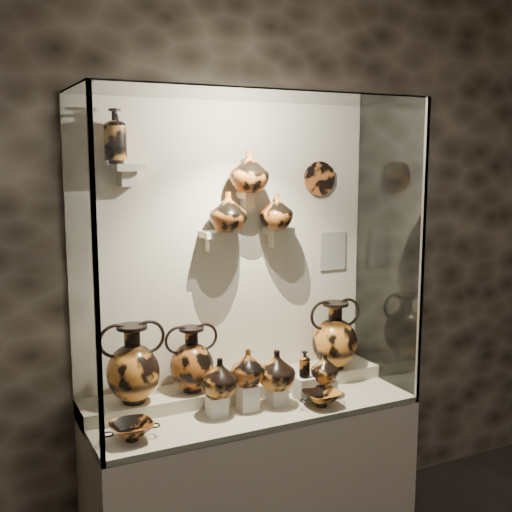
{
  "coord_description": "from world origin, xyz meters",
  "views": [
    {
      "loc": [
        -1.39,
        -0.67,
        2.1
      ],
      "look_at": [
        0.06,
        2.25,
        1.6
      ],
      "focal_mm": 45.0,
      "sensor_mm": 36.0,
      "label": 1
    }
  ],
  "objects_px": {
    "kylix_right": "(321,397)",
    "kylix_left": "(131,430)",
    "lekythos_tall": "(115,133)",
    "amphora_mid": "(192,359)",
    "jug_a": "(220,377)",
    "amphora_right": "(335,335)",
    "ovoid_vase_a": "(228,212)",
    "ovoid_vase_c": "(276,211)",
    "jug_b": "(248,367)",
    "amphora_left": "(133,364)",
    "ovoid_vase_b": "(249,171)",
    "jug_e": "(324,368)",
    "jug_c": "(276,370)",
    "lekythos_small": "(304,362)"
  },
  "relations": [
    {
      "from": "lekythos_tall",
      "to": "jug_c",
      "type": "bearing_deg",
      "value": -14.97
    },
    {
      "from": "amphora_mid",
      "to": "jug_a",
      "type": "distance_m",
      "value": 0.22
    },
    {
      "from": "amphora_right",
      "to": "lekythos_small",
      "type": "height_order",
      "value": "amphora_right"
    },
    {
      "from": "lekythos_small",
      "to": "kylix_left",
      "type": "xyz_separation_m",
      "value": [
        -0.96,
        -0.09,
        -0.15
      ]
    },
    {
      "from": "jug_c",
      "to": "amphora_mid",
      "type": "bearing_deg",
      "value": 168.64
    },
    {
      "from": "jug_b",
      "to": "ovoid_vase_b",
      "type": "bearing_deg",
      "value": 81.32
    },
    {
      "from": "kylix_left",
      "to": "lekythos_tall",
      "type": "xyz_separation_m",
      "value": [
        0.06,
        0.36,
        1.33
      ]
    },
    {
      "from": "amphora_right",
      "to": "jug_c",
      "type": "height_order",
      "value": "amphora_right"
    },
    {
      "from": "amphora_mid",
      "to": "jug_e",
      "type": "height_order",
      "value": "amphora_mid"
    },
    {
      "from": "jug_a",
      "to": "ovoid_vase_b",
      "type": "height_order",
      "value": "ovoid_vase_b"
    },
    {
      "from": "amphora_mid",
      "to": "jug_b",
      "type": "distance_m",
      "value": 0.3
    },
    {
      "from": "lekythos_tall",
      "to": "ovoid_vase_c",
      "type": "xyz_separation_m",
      "value": [
        0.86,
        -0.02,
        -0.4
      ]
    },
    {
      "from": "lekythos_tall",
      "to": "lekythos_small",
      "type": "bearing_deg",
      "value": -10.16
    },
    {
      "from": "kylix_left",
      "to": "ovoid_vase_a",
      "type": "height_order",
      "value": "ovoid_vase_a"
    },
    {
      "from": "ovoid_vase_b",
      "to": "ovoid_vase_c",
      "type": "bearing_deg",
      "value": 27.63
    },
    {
      "from": "jug_b",
      "to": "lekythos_tall",
      "type": "distance_m",
      "value": 1.32
    },
    {
      "from": "kylix_right",
      "to": "kylix_left",
      "type": "bearing_deg",
      "value": -163.17
    },
    {
      "from": "kylix_left",
      "to": "kylix_right",
      "type": "bearing_deg",
      "value": 2.66
    },
    {
      "from": "amphora_right",
      "to": "jug_e",
      "type": "height_order",
      "value": "amphora_right"
    },
    {
      "from": "amphora_mid",
      "to": "ovoid_vase_b",
      "type": "xyz_separation_m",
      "value": [
        0.35,
        0.03,
        0.96
      ]
    },
    {
      "from": "jug_a",
      "to": "jug_b",
      "type": "height_order",
      "value": "jug_b"
    },
    {
      "from": "amphora_left",
      "to": "ovoid_vase_a",
      "type": "bearing_deg",
      "value": 28.06
    },
    {
      "from": "jug_a",
      "to": "ovoid_vase_b",
      "type": "distance_m",
      "value": 1.07
    },
    {
      "from": "amphora_mid",
      "to": "kylix_right",
      "type": "xyz_separation_m",
      "value": [
        0.58,
        -0.33,
        -0.19
      ]
    },
    {
      "from": "amphora_mid",
      "to": "lekythos_small",
      "type": "xyz_separation_m",
      "value": [
        0.55,
        -0.2,
        -0.04
      ]
    },
    {
      "from": "amphora_right",
      "to": "kylix_right",
      "type": "bearing_deg",
      "value": -140.99
    },
    {
      "from": "ovoid_vase_a",
      "to": "ovoid_vase_b",
      "type": "height_order",
      "value": "ovoid_vase_b"
    },
    {
      "from": "amphora_left",
      "to": "jug_b",
      "type": "bearing_deg",
      "value": 3.96
    },
    {
      "from": "amphora_mid",
      "to": "jug_c",
      "type": "xyz_separation_m",
      "value": [
        0.38,
        -0.22,
        -0.05
      ]
    },
    {
      "from": "jug_e",
      "to": "kylix_right",
      "type": "height_order",
      "value": "jug_e"
    },
    {
      "from": "jug_e",
      "to": "lekythos_tall",
      "type": "distance_m",
      "value": 1.62
    },
    {
      "from": "amphora_right",
      "to": "jug_a",
      "type": "bearing_deg",
      "value": -175.99
    },
    {
      "from": "amphora_mid",
      "to": "lekythos_tall",
      "type": "bearing_deg",
      "value": 154.39
    },
    {
      "from": "jug_c",
      "to": "ovoid_vase_a",
      "type": "bearing_deg",
      "value": 139.35
    },
    {
      "from": "lekythos_small",
      "to": "jug_e",
      "type": "bearing_deg",
      "value": -22.18
    },
    {
      "from": "amphora_mid",
      "to": "kylix_right",
      "type": "height_order",
      "value": "amphora_mid"
    },
    {
      "from": "jug_e",
      "to": "lekythos_tall",
      "type": "relative_size",
      "value": 0.53
    },
    {
      "from": "jug_c",
      "to": "lekythos_tall",
      "type": "bearing_deg",
      "value": 176.96
    },
    {
      "from": "jug_b",
      "to": "amphora_left",
      "type": "bearing_deg",
      "value": -179.03
    },
    {
      "from": "jug_b",
      "to": "jug_c",
      "type": "bearing_deg",
      "value": 10.25
    },
    {
      "from": "jug_e",
      "to": "kylix_left",
      "type": "xyz_separation_m",
      "value": [
        -1.07,
        -0.07,
        -0.11
      ]
    },
    {
      "from": "amphora_right",
      "to": "ovoid_vase_a",
      "type": "bearing_deg",
      "value": 165.66
    },
    {
      "from": "kylix_right",
      "to": "ovoid_vase_c",
      "type": "xyz_separation_m",
      "value": [
        -0.07,
        0.38,
        0.93
      ]
    },
    {
      "from": "kylix_right",
      "to": "lekythos_tall",
      "type": "relative_size",
      "value": 0.82
    },
    {
      "from": "jug_b",
      "to": "ovoid_vase_c",
      "type": "xyz_separation_m",
      "value": [
        0.29,
        0.24,
        0.76
      ]
    },
    {
      "from": "amphora_left",
      "to": "jug_a",
      "type": "relative_size",
      "value": 2.08
    },
    {
      "from": "lekythos_small",
      "to": "ovoid_vase_a",
      "type": "xyz_separation_m",
      "value": [
        -0.33,
        0.24,
        0.79
      ]
    },
    {
      "from": "jug_b",
      "to": "ovoid_vase_a",
      "type": "height_order",
      "value": "ovoid_vase_a"
    },
    {
      "from": "amphora_right",
      "to": "jug_b",
      "type": "distance_m",
      "value": 0.66
    },
    {
      "from": "kylix_right",
      "to": "lekythos_tall",
      "type": "bearing_deg",
      "value": 175.78
    }
  ]
}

